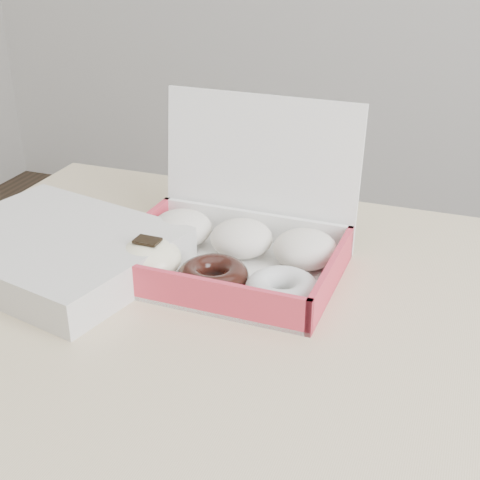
% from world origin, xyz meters
% --- Properties ---
extents(table, '(1.20, 0.80, 0.75)m').
position_xyz_m(table, '(0.00, 0.00, 0.67)').
color(table, '#CBB586').
rests_on(table, ground).
extents(donut_box, '(0.27, 0.23, 0.19)m').
position_xyz_m(donut_box, '(-0.20, 0.13, 0.78)').
color(donut_box, white).
rests_on(donut_box, table).
extents(newspapers, '(0.32, 0.28, 0.04)m').
position_xyz_m(newspapers, '(-0.41, 0.06, 0.77)').
color(newspapers, white).
rests_on(newspapers, table).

